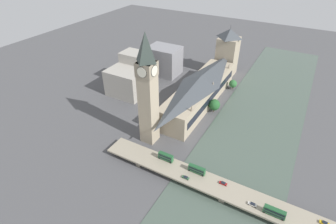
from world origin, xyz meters
The scene contains 18 objects.
ground_plane centered at (0.00, 0.00, 0.00)m, with size 600.00×600.00×0.00m, color #4C4C4F.
river_water centered at (-37.81, 0.00, 0.15)m, with size 63.63×360.00×0.30m, color #47564C.
parliament_hall centered at (14.94, -8.00, 13.05)m, with size 24.33×108.65×26.32m.
clock_tower centered at (25.96, 55.44, 41.81)m, with size 11.42×11.42×78.74m.
victoria_tower centered at (14.99, -76.10, 23.83)m, with size 19.56×19.56×51.66m.
road_bridge centered at (-37.81, 76.07, 3.71)m, with size 159.26×15.01×4.58m.
double_decker_bus_lead centered at (3.14, 72.37, 7.35)m, with size 10.04×2.64×5.02m.
double_decker_bus_mid centered at (-64.58, 79.78, 7.20)m, with size 10.98×2.57×4.75m.
double_decker_bus_rear centered at (-18.34, 72.54, 7.22)m, with size 10.64×2.56×4.77m.
car_northbound_lead centered at (-35.29, 73.19, 5.24)m, with size 4.60×1.76×1.31m.
car_northbound_mid centered at (-53.58, 79.21, 5.31)m, with size 4.59×1.77×1.45m.
car_northbound_tail centered at (-87.54, 72.64, 5.27)m, with size 4.43×1.85×1.36m.
car_southbound_lead centered at (-14.57, 79.88, 5.25)m, with size 4.34×1.79×1.31m.
city_block_west centered at (83.35, -9.74, 16.53)m, with size 24.80×18.28×33.06m.
city_block_center centered at (71.96, -44.84, 14.50)m, with size 32.29×24.95×29.01m.
city_block_east centered at (79.82, 9.78, 12.02)m, with size 32.94×25.90×24.05m.
tree_embankment_near centered at (-1.42, -0.65, 7.01)m, with size 9.45×9.45×11.75m.
tree_embankment_mid centered at (-2.92, -46.35, 5.83)m, with size 7.48×7.48×9.59m.
Camera 1 is at (-57.26, 177.09, 123.47)m, focal length 28.00 mm.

